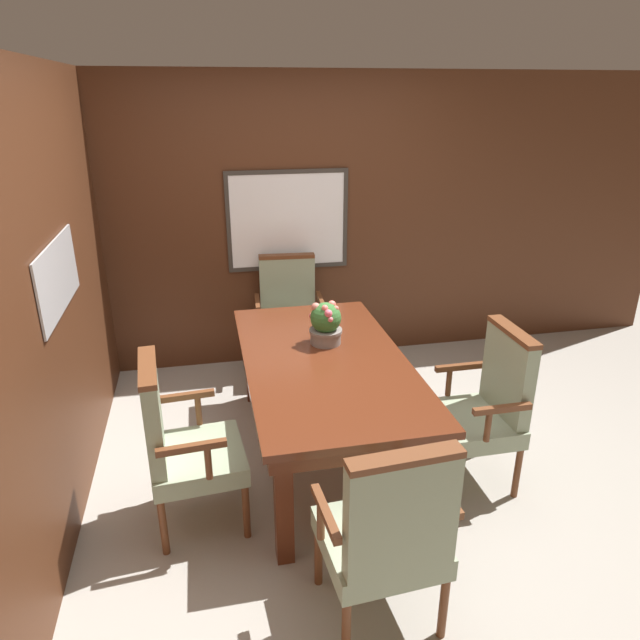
# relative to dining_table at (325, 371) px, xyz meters

# --- Properties ---
(ground_plane) EXTENTS (14.00, 14.00, 0.00)m
(ground_plane) POSITION_rel_dining_table_xyz_m (0.05, -0.20, -0.63)
(ground_plane) COLOR #A39E93
(wall_back) EXTENTS (7.20, 0.08, 2.45)m
(wall_back) POSITION_rel_dining_table_xyz_m (0.05, 1.60, 0.60)
(wall_back) COLOR #4C2816
(wall_back) RESTS_ON ground_plane
(wall_left) EXTENTS (0.08, 7.20, 2.45)m
(wall_left) POSITION_rel_dining_table_xyz_m (-1.52, -0.20, 0.60)
(wall_left) COLOR #4C2816
(wall_left) RESTS_ON ground_plane
(dining_table) EXTENTS (1.01, 1.92, 0.72)m
(dining_table) POSITION_rel_dining_table_xyz_m (0.00, 0.00, 0.00)
(dining_table) COLOR #562614
(dining_table) RESTS_ON ground_plane
(chair_head_far) EXTENTS (0.59, 0.53, 1.00)m
(chair_head_far) POSITION_rel_dining_table_xyz_m (-0.02, 1.33, -0.10)
(chair_head_far) COLOR brown
(chair_head_far) RESTS_ON ground_plane
(chair_head_near) EXTENTS (0.59, 0.53, 1.00)m
(chair_head_near) POSITION_rel_dining_table_xyz_m (-0.01, -1.33, -0.10)
(chair_head_near) COLOR brown
(chair_head_near) RESTS_ON ground_plane
(chair_right_near) EXTENTS (0.50, 0.56, 1.00)m
(chair_right_near) POSITION_rel_dining_table_xyz_m (0.90, -0.42, -0.10)
(chair_right_near) COLOR brown
(chair_right_near) RESTS_ON ground_plane
(chair_left_near) EXTENTS (0.54, 0.59, 1.00)m
(chair_left_near) POSITION_rel_dining_table_xyz_m (-0.89, -0.45, -0.10)
(chair_left_near) COLOR brown
(chair_left_near) RESTS_ON ground_plane
(potted_plant) EXTENTS (0.22, 0.23, 0.29)m
(potted_plant) POSITION_rel_dining_table_xyz_m (0.05, 0.23, 0.23)
(potted_plant) COLOR gray
(potted_plant) RESTS_ON dining_table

